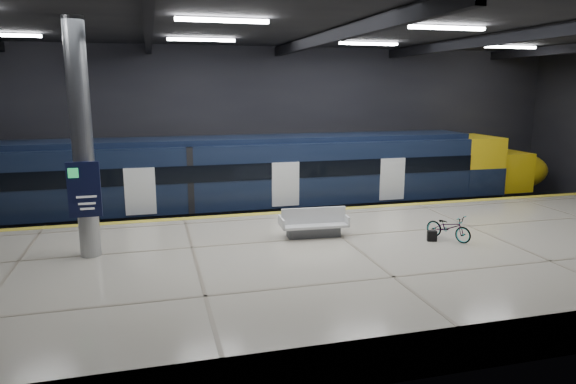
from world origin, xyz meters
name	(u,v)px	position (x,y,z in m)	size (l,w,h in m)	color
ground	(330,257)	(0.00, 0.00, 0.00)	(30.00, 30.00, 0.00)	black
room_shell	(333,98)	(0.00, 0.00, 5.72)	(30.10, 16.10, 8.05)	black
platform	(357,266)	(0.00, -2.50, 0.55)	(30.00, 11.00, 1.10)	beige
safety_strip	(308,211)	(0.00, 2.75, 1.11)	(30.00, 0.40, 0.01)	yellow
rails	(291,219)	(0.00, 5.50, 0.08)	(30.00, 1.52, 0.16)	gray
train	(252,179)	(-1.81, 5.50, 2.06)	(29.40, 2.84, 3.79)	black
bench	(313,226)	(-0.92, -0.82, 1.45)	(2.33, 1.08, 1.00)	#595B60
bicycle	(449,227)	(3.29, -2.33, 1.52)	(0.56, 1.61, 0.85)	#99999E
pannier_bag	(432,236)	(2.69, -2.33, 1.28)	(0.30, 0.18, 0.35)	black
info_column	(82,144)	(-8.00, -1.03, 4.46)	(0.90, 0.78, 6.90)	#9EA0A5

